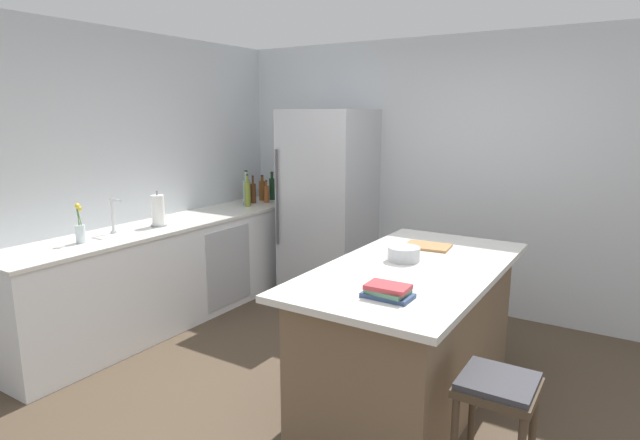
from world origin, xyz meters
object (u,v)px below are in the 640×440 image
Objects in this scene: gin_bottle at (246,191)px; bar_stool at (497,401)px; paper_towel_roll at (158,211)px; syrup_bottle at (253,193)px; whiskey_bottle at (262,190)px; refrigerator at (328,205)px; olive_oil_bottle at (248,194)px; mixing_bowl at (404,254)px; wine_bottle at (272,188)px; vinegar_bottle at (266,194)px; kitchen_island at (412,333)px; cutting_board at (428,246)px; cookbook_stack at (388,291)px; sink_faucet at (113,215)px; flower_vase at (80,229)px.

bar_stool is at bearing -31.40° from gin_bottle.
paper_towel_roll reaches higher than syrup_bottle.
whiskey_bottle is (-0.09, 1.56, -0.02)m from paper_towel_roll.
refrigerator is 0.87m from olive_oil_bottle.
olive_oil_bottle is at bearing 153.93° from mixing_bowl.
wine_bottle reaches higher than vinegar_bottle.
paper_towel_roll is at bearing -87.26° from syrup_bottle.
refrigerator is 0.94m from gin_bottle.
paper_towel_roll is (-2.38, -0.01, 0.58)m from kitchen_island.
olive_oil_bottle reaches higher than cutting_board.
refrigerator reaches higher than cookbook_stack.
paper_towel_roll is at bearing 165.96° from cookbook_stack.
gin_bottle reaches higher than cookbook_stack.
vinegar_bottle is 3.22m from cookbook_stack.
paper_towel_roll reaches higher than kitchen_island.
bar_stool is 1.93× the size of olive_oil_bottle.
olive_oil_bottle is 1.31× the size of cookbook_stack.
sink_faucet reaches higher than vinegar_bottle.
sink_faucet is 2.58m from cookbook_stack.
kitchen_island is 0.81m from cookbook_stack.
vinegar_bottle is at bearing 147.87° from kitchen_island.
vinegar_bottle is 1.16× the size of mixing_bowl.
kitchen_island is 2.98m from wine_bottle.
syrup_bottle is (-0.04, 2.10, 0.01)m from flower_vase.
sink_faucet is 1.04× the size of whiskey_bottle.
kitchen_island is 0.68m from cutting_board.
gin_bottle reaches higher than olive_oil_bottle.
whiskey_bottle is at bearing 90.17° from sink_faucet.
syrup_bottle is (-0.90, -0.12, 0.07)m from refrigerator.
wine_bottle is at bearing 110.18° from vinegar_bottle.
cutting_board is (-0.20, 1.11, -0.03)m from cookbook_stack.
vinegar_bottle is at bearing 147.97° from mixing_bowl.
sink_faucet is 1.20× the size of vinegar_bottle.
cutting_board reaches higher than kitchen_island.
gin_bottle is at bearing 152.89° from mixing_bowl.
cookbook_stack is 1.21× the size of mixing_bowl.
sink_faucet is at bearing -170.88° from kitchen_island.
cookbook_stack is at bearing 2.49° from flower_vase.
flower_vase reaches higher than bar_stool.
refrigerator is 6.30× the size of flower_vase.
mixing_bowl reaches higher than bar_stool.
paper_towel_roll is at bearing -178.09° from mixing_bowl.
kitchen_island is 2.56m from sink_faucet.
mixing_bowl is (2.25, -1.10, -0.07)m from olive_oil_bottle.
kitchen_island is 2.57m from flower_vase.
cutting_board is (-0.79, 1.14, 0.41)m from bar_stool.
refrigerator is 2.09m from sink_faucet.
cookbook_stack is at bearing -40.36° from whiskey_bottle.
refrigerator is 6.17× the size of paper_towel_roll.
olive_oil_bottle is (-3.06, 1.82, 0.52)m from bar_stool.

